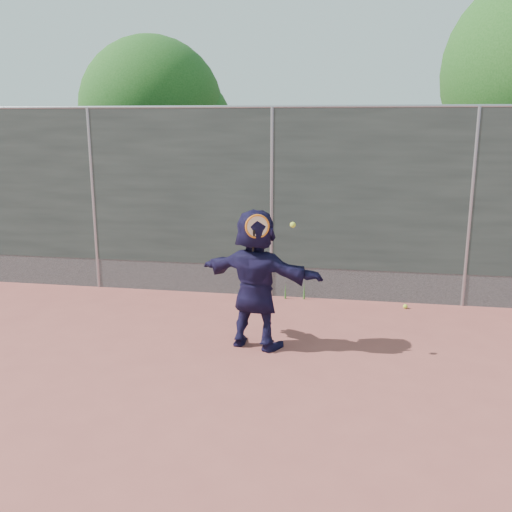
# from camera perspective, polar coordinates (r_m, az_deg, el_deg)

# --- Properties ---
(ground) EXTENTS (80.00, 80.00, 0.00)m
(ground) POSITION_cam_1_polar(r_m,az_deg,el_deg) (6.18, -3.34, -13.60)
(ground) COLOR #9E4C42
(ground) RESTS_ON ground
(player) EXTENTS (1.72, 0.96, 1.77)m
(player) POSITION_cam_1_polar(r_m,az_deg,el_deg) (7.07, 0.00, -2.32)
(player) COLOR #171335
(player) RESTS_ON ground
(ball_ground) EXTENTS (0.07, 0.07, 0.07)m
(ball_ground) POSITION_cam_1_polar(r_m,az_deg,el_deg) (9.02, 14.70, -4.89)
(ball_ground) COLOR #BAD52F
(ball_ground) RESTS_ON ground
(fence) EXTENTS (20.00, 0.06, 3.03)m
(fence) POSITION_cam_1_polar(r_m,az_deg,el_deg) (9.02, 1.57, 5.66)
(fence) COLOR #38423D
(fence) RESTS_ON ground
(swing_action) EXTENTS (0.60, 0.15, 0.51)m
(swing_action) POSITION_cam_1_polar(r_m,az_deg,el_deg) (6.71, 0.46, 2.84)
(swing_action) COLOR orange
(swing_action) RESTS_ON ground
(tree_left) EXTENTS (3.15, 3.00, 4.53)m
(tree_left) POSITION_cam_1_polar(r_m,az_deg,el_deg) (12.60, -9.60, 13.89)
(tree_left) COLOR #382314
(tree_left) RESTS_ON ground
(weed_clump) EXTENTS (0.68, 0.07, 0.30)m
(weed_clump) POSITION_cam_1_polar(r_m,az_deg,el_deg) (9.19, 3.23, -3.48)
(weed_clump) COLOR #387226
(weed_clump) RESTS_ON ground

